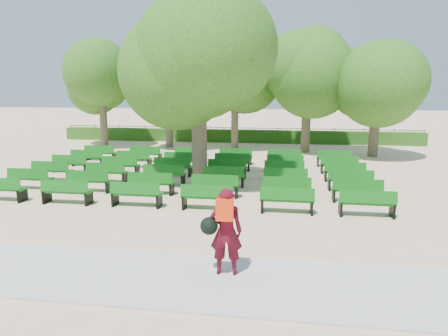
# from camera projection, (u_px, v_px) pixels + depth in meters

# --- Properties ---
(ground) EXTENTS (120.00, 120.00, 0.00)m
(ground) POSITION_uv_depth(u_px,v_px,m) (194.00, 190.00, 15.43)
(ground) COLOR beige
(paving) EXTENTS (30.00, 2.20, 0.06)m
(paving) POSITION_uv_depth(u_px,v_px,m) (116.00, 277.00, 8.24)
(paving) COLOR beige
(paving) RESTS_ON ground
(curb) EXTENTS (30.00, 0.12, 0.10)m
(curb) POSITION_uv_depth(u_px,v_px,m) (136.00, 254.00, 9.36)
(curb) COLOR silver
(curb) RESTS_ON ground
(hedge) EXTENTS (26.00, 0.70, 0.90)m
(hedge) POSITION_uv_depth(u_px,v_px,m) (236.00, 136.00, 28.92)
(hedge) COLOR #295A17
(hedge) RESTS_ON ground
(fence) EXTENTS (26.00, 0.10, 1.02)m
(fence) POSITION_uv_depth(u_px,v_px,m) (237.00, 141.00, 29.40)
(fence) COLOR black
(fence) RESTS_ON ground
(tree_line) EXTENTS (21.80, 6.80, 7.04)m
(tree_line) POSITION_uv_depth(u_px,v_px,m) (229.00, 151.00, 25.13)
(tree_line) COLOR #326B1C
(tree_line) RESTS_ON ground
(bench_array) EXTENTS (1.69, 0.53, 1.06)m
(bench_array) POSITION_uv_depth(u_px,v_px,m) (198.00, 179.00, 16.96)
(bench_array) COLOR #116113
(bench_array) RESTS_ON ground
(tree_among) EXTENTS (5.44, 5.44, 7.40)m
(tree_among) POSITION_uv_depth(u_px,v_px,m) (198.00, 60.00, 15.19)
(tree_among) COLOR brown
(tree_among) RESTS_ON ground
(person) EXTENTS (0.88, 0.54, 1.84)m
(person) POSITION_uv_depth(u_px,v_px,m) (225.00, 230.00, 8.17)
(person) COLOR #4D0B15
(person) RESTS_ON ground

